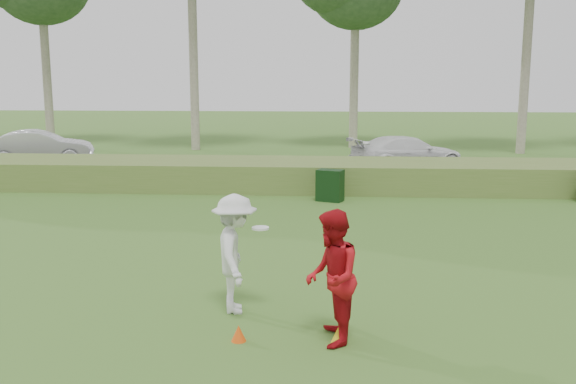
# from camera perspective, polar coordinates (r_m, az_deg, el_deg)

# --- Properties ---
(ground) EXTENTS (120.00, 120.00, 0.00)m
(ground) POSITION_cam_1_polar(r_m,az_deg,el_deg) (9.80, -1.63, -11.70)
(ground) COLOR #346020
(ground) RESTS_ON ground
(reed_strip) EXTENTS (80.00, 3.00, 0.90)m
(reed_strip) POSITION_cam_1_polar(r_m,az_deg,el_deg) (21.31, 1.47, 1.56)
(reed_strip) COLOR #4F6C2B
(reed_strip) RESTS_ON ground
(park_road) EXTENTS (80.00, 6.00, 0.06)m
(park_road) POSITION_cam_1_polar(r_m,az_deg,el_deg) (26.31, 1.94, 2.29)
(park_road) COLOR #2D2D2D
(park_road) RESTS_ON ground
(player_white) EXTENTS (0.98, 1.31, 1.87)m
(player_white) POSITION_cam_1_polar(r_m,az_deg,el_deg) (10.07, -4.72, -5.48)
(player_white) COLOR silver
(player_white) RESTS_ON ground
(player_red) EXTENTS (0.74, 0.94, 1.88)m
(player_red) POSITION_cam_1_polar(r_m,az_deg,el_deg) (8.88, 3.92, -7.61)
(player_red) COLOR #AC0E15
(player_red) RESTS_ON ground
(cone_orange) EXTENTS (0.21, 0.21, 0.23)m
(cone_orange) POSITION_cam_1_polar(r_m,az_deg,el_deg) (9.22, -4.41, -12.41)
(cone_orange) COLOR #E74B0C
(cone_orange) RESTS_ON ground
(cone_yellow) EXTENTS (0.21, 0.21, 0.23)m
(cone_yellow) POSITION_cam_1_polar(r_m,az_deg,el_deg) (9.17, 4.49, -12.54)
(cone_yellow) COLOR yellow
(cone_yellow) RESTS_ON ground
(utility_cabinet) EXTENTS (0.87, 0.70, 0.94)m
(utility_cabinet) POSITION_cam_1_polar(r_m,az_deg,el_deg) (19.09, 3.76, 0.58)
(utility_cabinet) COLOR black
(utility_cabinet) RESTS_ON ground
(car_mid) EXTENTS (4.53, 2.74, 1.41)m
(car_mid) POSITION_cam_1_polar(r_m,az_deg,el_deg) (28.67, -21.19, 3.74)
(car_mid) COLOR silver
(car_mid) RESTS_ON park_road
(car_right) EXTENTS (4.91, 3.40, 1.32)m
(car_right) POSITION_cam_1_polar(r_m,az_deg,el_deg) (25.47, 10.56, 3.42)
(car_right) COLOR white
(car_right) RESTS_ON park_road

